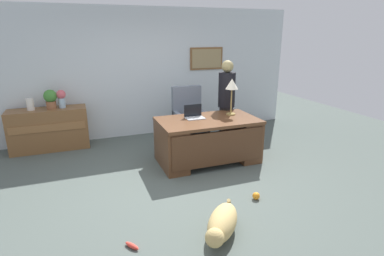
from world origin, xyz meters
TOP-DOWN VIEW (x-y plane):
  - ground_plane at (0.00, 0.00)m, footprint 12.00×12.00m
  - back_wall at (0.01, 2.60)m, footprint 7.00×0.16m
  - desk at (0.72, 0.61)m, footprint 1.70×0.97m
  - credenza at (-1.90, 2.25)m, footprint 1.41×0.50m
  - armchair at (0.74, 1.60)m, footprint 0.60×0.59m
  - person_standing at (1.35, 1.20)m, footprint 0.32×0.32m
  - dog_lying at (0.03, -1.37)m, footprint 0.67×0.73m
  - laptop at (0.53, 0.80)m, footprint 0.32×0.22m
  - desk_lamp at (1.23, 0.77)m, footprint 0.22×0.22m
  - vase_with_flowers at (-1.61, 2.25)m, footprint 0.17×0.17m
  - vase_empty at (-2.15, 2.25)m, footprint 0.13×0.13m
  - potted_plant at (-1.80, 2.25)m, footprint 0.24×0.24m
  - dog_toy_ball at (0.81, -0.82)m, footprint 0.10×0.10m
  - dog_toy_bone at (-0.95, -1.22)m, footprint 0.15×0.19m

SIDE VIEW (x-z plane):
  - ground_plane at x=0.00m, z-range 0.00..0.00m
  - dog_toy_bone at x=-0.95m, z-range 0.00..0.05m
  - dog_toy_ball at x=0.81m, z-range 0.00..0.10m
  - dog_lying at x=0.03m, z-range 0.00..0.30m
  - credenza at x=-1.90m, z-range 0.00..0.80m
  - desk at x=0.72m, z-range 0.03..0.80m
  - armchair at x=0.74m, z-range -0.07..1.09m
  - laptop at x=0.53m, z-range 0.71..0.93m
  - person_standing at x=1.35m, z-range 0.03..1.72m
  - vase_empty at x=-2.15m, z-range 0.80..1.02m
  - potted_plant at x=-1.80m, z-range 0.82..1.18m
  - vase_with_flowers at x=-1.61m, z-range 0.83..1.17m
  - desk_lamp at x=1.23m, z-range 0.95..1.60m
  - back_wall at x=0.01m, z-range 0.00..2.70m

